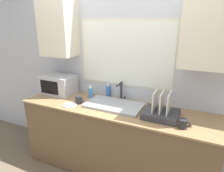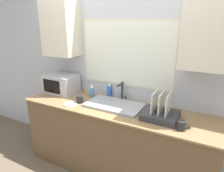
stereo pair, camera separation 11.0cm
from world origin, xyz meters
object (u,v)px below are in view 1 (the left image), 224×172
Objects in this scene: microwave at (59,84)px; mug_near_sink at (79,100)px; spray_bottle at (91,91)px; dish_rack at (161,112)px; soap_bottle at (108,91)px; faucet at (121,90)px.

microwave is 0.52m from mug_near_sink.
dish_rack is at bearing -10.90° from spray_bottle.
mug_near_sink is (-1.04, -0.06, -0.01)m from dish_rack.
mug_near_sink is (0.48, -0.20, -0.08)m from microwave.
spray_bottle is at bearing 5.53° from microwave.
microwave is 0.74m from soap_bottle.
spray_bottle is (-1.01, 0.19, 0.03)m from dish_rack.
faucet is at bearing 7.49° from microwave.
faucet reaches higher than spray_bottle.
mug_near_sink is at bearing -23.18° from microwave.
dish_rack is 2.00× the size of spray_bottle.
faucet reaches higher than soap_bottle.
spray_bottle is at bearing -170.20° from faucet.
dish_rack is 1.97× the size of soap_bottle.
microwave reaches higher than faucet.
faucet is 0.67× the size of dish_rack.
faucet is 1.32× the size of soap_bottle.
mug_near_sink is (-0.45, -0.33, -0.10)m from faucet.
soap_bottle is at bearing 28.57° from spray_bottle.
soap_bottle reaches higher than mug_near_sink.
mug_near_sink is at bearing -176.78° from dish_rack.
microwave is 1.52m from dish_rack.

